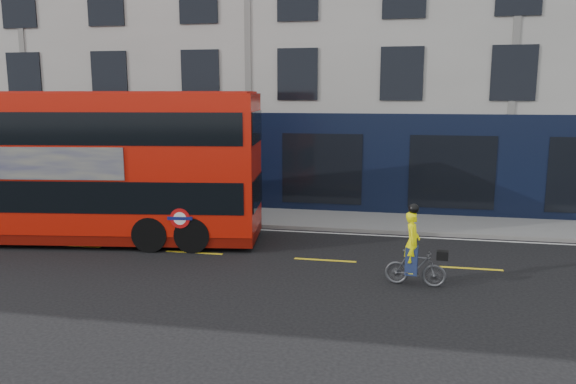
# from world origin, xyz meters

# --- Properties ---
(ground) EXTENTS (120.00, 120.00, 0.00)m
(ground) POSITION_xyz_m (0.00, 0.00, 0.00)
(ground) COLOR black
(ground) RESTS_ON ground
(pavement) EXTENTS (60.00, 3.00, 0.12)m
(pavement) POSITION_xyz_m (0.00, 6.50, 0.06)
(pavement) COLOR gray
(pavement) RESTS_ON ground
(kerb) EXTENTS (60.00, 0.12, 0.13)m
(kerb) POSITION_xyz_m (0.00, 5.00, 0.07)
(kerb) COLOR slate
(kerb) RESTS_ON ground
(building_terrace) EXTENTS (50.00, 10.07, 15.00)m
(building_terrace) POSITION_xyz_m (0.00, 12.94, 7.49)
(building_terrace) COLOR #ADABA3
(building_terrace) RESTS_ON ground
(road_edge_line) EXTENTS (58.00, 0.10, 0.01)m
(road_edge_line) POSITION_xyz_m (0.00, 4.70, 0.00)
(road_edge_line) COLOR silver
(road_edge_line) RESTS_ON ground
(lane_dashes) EXTENTS (58.00, 0.12, 0.01)m
(lane_dashes) POSITION_xyz_m (0.00, 1.50, 0.00)
(lane_dashes) COLOR yellow
(lane_dashes) RESTS_ON ground
(bus) EXTENTS (12.21, 4.33, 4.83)m
(bus) POSITION_xyz_m (-4.26, 2.20, 2.48)
(bus) COLOR red
(bus) RESTS_ON ground
(cyclist) EXTENTS (1.56, 0.59, 2.10)m
(cyclist) POSITION_xyz_m (6.46, -0.21, 0.71)
(cyclist) COLOR #4A4C4F
(cyclist) RESTS_ON ground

